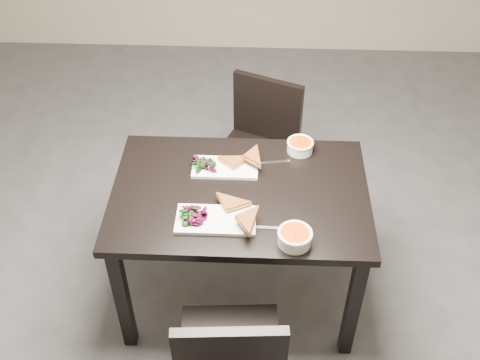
{
  "coord_description": "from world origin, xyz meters",
  "views": [
    {
      "loc": [
        0.22,
        -2.16,
        2.59
      ],
      "look_at": [
        0.13,
        -0.19,
        0.82
      ],
      "focal_mm": 43.3,
      "sensor_mm": 36.0,
      "label": 1
    }
  ],
  "objects_px": {
    "soup_bowl_near": "(295,237)",
    "chair_far": "(259,142)",
    "chair_near": "(230,359)",
    "table": "(240,206)",
    "plate_near": "(216,220)",
    "plate_far": "(225,168)",
    "soup_bowl_far": "(300,146)"
  },
  "relations": [
    {
      "from": "table",
      "to": "plate_near",
      "type": "xyz_separation_m",
      "value": [
        -0.1,
        -0.2,
        0.11
      ]
    },
    {
      "from": "soup_bowl_near",
      "to": "chair_far",
      "type": "bearing_deg",
      "value": 99.02
    },
    {
      "from": "chair_near",
      "to": "soup_bowl_far",
      "type": "distance_m",
      "value": 1.11
    },
    {
      "from": "chair_far",
      "to": "soup_bowl_far",
      "type": "distance_m",
      "value": 0.54
    },
    {
      "from": "plate_near",
      "to": "plate_far",
      "type": "xyz_separation_m",
      "value": [
        0.02,
        0.35,
        -0.0
      ]
    },
    {
      "from": "table",
      "to": "plate_near",
      "type": "height_order",
      "value": "plate_near"
    },
    {
      "from": "chair_near",
      "to": "plate_near",
      "type": "distance_m",
      "value": 0.59
    },
    {
      "from": "chair_far",
      "to": "soup_bowl_near",
      "type": "bearing_deg",
      "value": -58.25
    },
    {
      "from": "chair_near",
      "to": "plate_near",
      "type": "bearing_deg",
      "value": 96.07
    },
    {
      "from": "plate_far",
      "to": "chair_far",
      "type": "bearing_deg",
      "value": 73.89
    },
    {
      "from": "chair_far",
      "to": "soup_bowl_far",
      "type": "relative_size",
      "value": 6.34
    },
    {
      "from": "soup_bowl_near",
      "to": "plate_near",
      "type": "bearing_deg",
      "value": 162.01
    },
    {
      "from": "soup_bowl_near",
      "to": "plate_far",
      "type": "distance_m",
      "value": 0.57
    },
    {
      "from": "soup_bowl_far",
      "to": "chair_far",
      "type": "bearing_deg",
      "value": 117.14
    },
    {
      "from": "plate_near",
      "to": "plate_far",
      "type": "distance_m",
      "value": 0.36
    },
    {
      "from": "chair_near",
      "to": "soup_bowl_near",
      "type": "bearing_deg",
      "value": 53.98
    },
    {
      "from": "table",
      "to": "plate_near",
      "type": "bearing_deg",
      "value": -116.26
    },
    {
      "from": "chair_near",
      "to": "soup_bowl_far",
      "type": "height_order",
      "value": "chair_near"
    },
    {
      "from": "chair_near",
      "to": "plate_far",
      "type": "height_order",
      "value": "chair_near"
    },
    {
      "from": "chair_far",
      "to": "soup_bowl_far",
      "type": "xyz_separation_m",
      "value": [
        0.21,
        -0.4,
        0.3
      ]
    },
    {
      "from": "table",
      "to": "plate_near",
      "type": "relative_size",
      "value": 3.41
    },
    {
      "from": "plate_far",
      "to": "soup_bowl_near",
      "type": "bearing_deg",
      "value": -55.27
    },
    {
      "from": "soup_bowl_far",
      "to": "plate_far",
      "type": "bearing_deg",
      "value": -157.21
    },
    {
      "from": "soup_bowl_near",
      "to": "soup_bowl_far",
      "type": "distance_m",
      "value": 0.62
    },
    {
      "from": "table",
      "to": "plate_near",
      "type": "distance_m",
      "value": 0.25
    },
    {
      "from": "table",
      "to": "soup_bowl_far",
      "type": "height_order",
      "value": "soup_bowl_far"
    },
    {
      "from": "chair_far",
      "to": "soup_bowl_near",
      "type": "height_order",
      "value": "chair_far"
    },
    {
      "from": "chair_far",
      "to": "plate_near",
      "type": "xyz_separation_m",
      "value": [
        -0.18,
        -0.91,
        0.27
      ]
    },
    {
      "from": "soup_bowl_near",
      "to": "plate_far",
      "type": "bearing_deg",
      "value": 124.73
    },
    {
      "from": "chair_near",
      "to": "table",
      "type": "bearing_deg",
      "value": 85.49
    },
    {
      "from": "chair_near",
      "to": "soup_bowl_near",
      "type": "distance_m",
      "value": 0.56
    },
    {
      "from": "soup_bowl_far",
      "to": "soup_bowl_near",
      "type": "bearing_deg",
      "value": -94.04
    }
  ]
}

